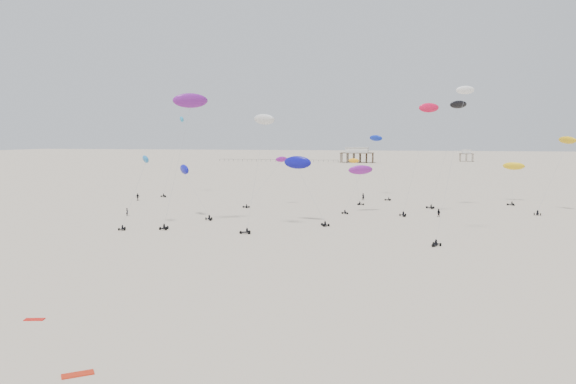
% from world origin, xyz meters
% --- Properties ---
extents(ground_plane, '(900.00, 900.00, 0.00)m').
position_xyz_m(ground_plane, '(0.00, 200.00, 0.00)').
color(ground_plane, beige).
extents(pavilion_main, '(21.00, 13.00, 9.80)m').
position_xyz_m(pavilion_main, '(-10.00, 350.00, 4.22)').
color(pavilion_main, brown).
rests_on(pavilion_main, ground).
extents(pavilion_small, '(9.00, 7.00, 8.00)m').
position_xyz_m(pavilion_small, '(60.00, 380.00, 3.49)').
color(pavilion_small, brown).
rests_on(pavilion_small, ground).
extents(pier_fence, '(80.20, 0.20, 1.50)m').
position_xyz_m(pier_fence, '(-62.00, 350.00, 0.77)').
color(pier_fence, black).
rests_on(pier_fence, ground).
extents(rig_0, '(3.68, 9.60, 13.80)m').
position_xyz_m(rig_0, '(-28.46, 86.91, 8.55)').
color(rig_0, black).
rests_on(rig_0, ground).
extents(rig_1, '(9.56, 10.14, 14.41)m').
position_xyz_m(rig_1, '(-11.65, 122.45, 7.77)').
color(rig_1, black).
rests_on(rig_1, ground).
extents(rig_2, '(7.53, 12.23, 25.86)m').
position_xyz_m(rig_2, '(27.90, 84.00, 14.01)').
color(rig_2, black).
rests_on(rig_2, ground).
extents(rig_3, '(10.16, 7.61, 11.99)m').
position_xyz_m(rig_3, '(-23.52, 100.05, 7.98)').
color(rig_3, black).
rests_on(rig_3, ground).
extents(rig_4, '(9.96, 9.72, 17.73)m').
position_xyz_m(rig_4, '(53.56, 122.89, 11.85)').
color(rig_4, black).
rests_on(rig_4, ground).
extents(rig_5, '(8.08, 5.50, 24.01)m').
position_xyz_m(rig_5, '(23.87, 112.43, 17.21)').
color(rig_5, black).
rests_on(rig_5, ground).
extents(rig_6, '(3.97, 13.96, 23.45)m').
position_xyz_m(rig_6, '(-44.32, 142.43, 15.31)').
color(rig_6, black).
rests_on(rig_6, ground).
extents(rig_7, '(10.04, 6.15, 13.55)m').
position_xyz_m(rig_7, '(0.57, 97.24, 10.52)').
color(rig_7, black).
rests_on(rig_7, ground).
extents(rig_8, '(5.92, 11.96, 12.18)m').
position_xyz_m(rig_8, '(47.75, 143.30, 8.18)').
color(rig_8, black).
rests_on(rig_8, ground).
extents(rig_9, '(4.94, 9.10, 12.40)m').
position_xyz_m(rig_9, '(8.37, 132.86, 6.40)').
color(rig_9, black).
rests_on(rig_9, ground).
extents(rig_10, '(7.35, 15.31, 20.01)m').
position_xyz_m(rig_10, '(12.76, 150.00, 13.78)').
color(rig_10, black).
rests_on(rig_10, ground).
extents(rig_11, '(5.74, 8.62, 21.19)m').
position_xyz_m(rig_11, '(-4.92, 87.71, 16.18)').
color(rig_11, black).
rests_on(rig_11, ground).
extents(rig_12, '(7.00, 6.62, 10.90)m').
position_xyz_m(rig_12, '(10.50, 114.73, 8.70)').
color(rig_12, black).
rests_on(rig_12, ground).
extents(rig_13, '(7.24, 10.29, 25.27)m').
position_xyz_m(rig_13, '(-19.64, 90.07, 21.28)').
color(rig_13, black).
rests_on(rig_13, ground).
extents(rig_14, '(9.58, 5.49, 25.44)m').
position_xyz_m(rig_14, '(31.13, 126.69, 19.74)').
color(rig_14, black).
rests_on(rig_14, ground).
extents(spectator_0, '(0.88, 0.81, 2.00)m').
position_xyz_m(spectator_0, '(-37.47, 99.23, 0.00)').
color(spectator_0, black).
rests_on(spectator_0, ground).
extents(spectator_1, '(1.13, 1.08, 2.03)m').
position_xyz_m(spectator_1, '(27.54, 111.06, 0.00)').
color(spectator_1, black).
rests_on(spectator_1, ground).
extents(spectator_2, '(1.41, 0.85, 2.28)m').
position_xyz_m(spectator_2, '(-48.51, 125.83, 0.00)').
color(spectator_2, black).
rests_on(spectator_2, ground).
extents(spectator_3, '(0.97, 0.83, 2.24)m').
position_xyz_m(spectator_3, '(9.66, 139.19, 0.00)').
color(spectator_3, black).
rests_on(spectator_3, ground).
extents(grounded_kite_a, '(2.30, 2.03, 0.08)m').
position_xyz_m(grounded_kite_a, '(-2.12, 24.89, 0.00)').
color(grounded_kite_a, red).
rests_on(grounded_kite_a, ground).
extents(grounded_kite_b, '(1.91, 1.09, 0.07)m').
position_xyz_m(grounded_kite_b, '(-12.96, 34.95, 0.00)').
color(grounded_kite_b, red).
rests_on(grounded_kite_b, ground).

